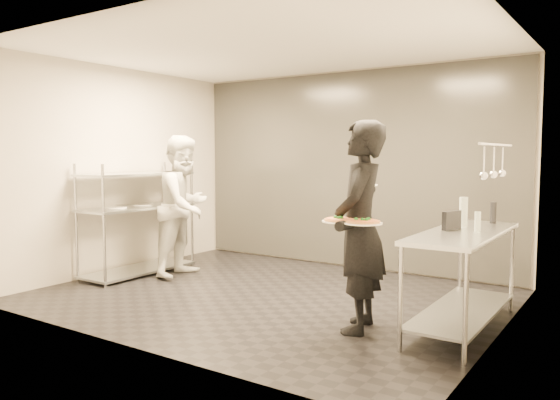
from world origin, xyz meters
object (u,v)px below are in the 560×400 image
Objects in this scene: waiter at (360,226)px; bottle_clear at (478,222)px; prep_counter at (463,263)px; pizza_plate_near at (341,220)px; pass_rack at (138,217)px; bottle_green at (463,212)px; salad_plate at (363,183)px; pos_monitor at (452,220)px; bottle_dark at (493,213)px; chef at (185,206)px; pizza_plate_far at (363,222)px.

bottle_clear is (0.90, 0.54, 0.05)m from waiter.
pizza_plate_near reaches higher than prep_counter.
pizza_plate_near is at bearing -42.88° from waiter.
waiter is at bearing -8.31° from pass_rack.
bottle_green is (0.70, 0.83, 0.10)m from waiter.
pos_monitor is (0.80, 0.21, -0.33)m from salad_plate.
salad_plate is (-0.13, 0.33, 0.38)m from waiter.
salad_plate is 1.41m from bottle_dark.
pass_rack is 4.26m from bottle_green.
chef reaches higher than salad_plate.
salad_plate reaches higher than bottle_clear.
waiter is 7.94× the size of pos_monitor.
bottle_dark is (0.09, 0.75, 0.40)m from prep_counter.
bottle_green is (0.56, 1.05, 0.03)m from pizza_plate_far.
prep_counter is 0.40m from bottle_clear.
pizza_plate_near is at bearing -123.72° from bottle_dark.
pos_monitor is at bearing -105.93° from bottle_dark.
bottle_clear reaches higher than pizza_plate_far.
pos_monitor reaches higher than prep_counter.
pizza_plate_far is at bearing -116.41° from bottle_dark.
bottle_green is at bearing 101.24° from pos_monitor.
prep_counter is 1.21m from pizza_plate_near.
chef is at bearing 175.74° from prep_counter.
pass_rack reaches higher than bottle_dark.
pos_monitor is at bearing 167.62° from prep_counter.
waiter reaches higher than pizza_plate_far.
chef is at bearing -172.98° from bottle_dark.
bottle_dark is at bearing 129.58° from waiter.
salad_plate is 1.14× the size of pos_monitor.
bottle_dark reaches higher than pizza_plate_near.
pizza_plate_far is 1.08m from bottle_clear.
prep_counter is at bearing 107.56° from waiter.
waiter is 8.95× the size of bottle_dark.
bottle_clear reaches higher than pizza_plate_near.
pizza_plate_near is at bearing -127.96° from bottle_green.
bottle_green reaches higher than prep_counter.
bottle_clear is (1.00, 0.73, -0.02)m from pizza_plate_near.
salad_plate is 1.10m from bottle_clear.
pos_monitor is (0.67, 0.55, 0.05)m from waiter.
pass_rack is at bearing 168.40° from pizza_plate_near.
pizza_plate_far is at bearing -11.39° from pass_rack.
bottle_green is 0.47m from bottle_dark.
bottle_clear reaches higher than pos_monitor.
waiter reaches higher than pos_monitor.
pizza_plate_near is 1.17× the size of bottle_green.
chef is at bearing 176.16° from bottle_clear.
pizza_plate_far is at bearing -135.18° from bottle_clear.
bottle_green reaches higher than bottle_dark.
salad_plate is 1.00m from bottle_green.
bottle_clear is at bearing -87.84° from bottle_dark.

